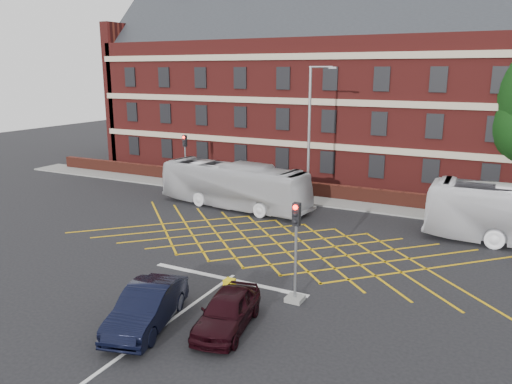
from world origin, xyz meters
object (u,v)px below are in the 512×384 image
at_px(bus_left, 234,185).
at_px(street_lamp, 309,162).
at_px(traffic_light_far, 186,165).
at_px(utility_cabinet, 230,288).
at_px(direction_signs, 179,170).
at_px(car_maroon, 227,311).
at_px(traffic_light_near, 295,262).
at_px(car_navy, 147,307).

distance_m(bus_left, street_lamp, 5.54).
distance_m(traffic_light_far, street_lamp, 12.06).
xyz_separation_m(traffic_light_far, utility_cabinet, (13.77, -16.55, -1.36)).
xyz_separation_m(bus_left, direction_signs, (-7.26, 3.53, -0.20)).
height_order(car_maroon, traffic_light_near, traffic_light_near).
height_order(car_maroon, traffic_light_far, traffic_light_far).
bearing_deg(direction_signs, traffic_light_far, 39.24).
height_order(car_navy, street_lamp, street_lamp).
relative_size(direction_signs, utility_cabinet, 2.74).
relative_size(traffic_light_far, street_lamp, 0.44).
bearing_deg(car_maroon, direction_signs, 119.66).
distance_m(street_lamp, utility_cabinet, 14.82).
height_order(traffic_light_far, utility_cabinet, traffic_light_far).
relative_size(street_lamp, direction_signs, 4.41).
distance_m(bus_left, traffic_light_far, 7.85).
distance_m(car_navy, traffic_light_near, 6.18).
distance_m(car_maroon, traffic_light_near, 3.68).
height_order(traffic_light_near, street_lamp, street_lamp).
bearing_deg(street_lamp, utility_cabinet, -81.98).
relative_size(bus_left, street_lamp, 1.17).
xyz_separation_m(bus_left, traffic_light_far, (-6.81, 3.90, 0.18)).
bearing_deg(car_navy, bus_left, 93.35).
relative_size(car_navy, car_maroon, 1.13).
distance_m(car_navy, car_maroon, 3.05).
bearing_deg(bus_left, utility_cabinet, -144.38).
distance_m(direction_signs, utility_cabinet, 21.57).
bearing_deg(traffic_light_near, car_navy, -133.00).
bearing_deg(car_maroon, utility_cabinet, 108.10).
bearing_deg(traffic_light_far, traffic_light_near, -43.64).
height_order(traffic_light_far, direction_signs, traffic_light_far).
bearing_deg(street_lamp, traffic_light_near, -70.91).
bearing_deg(street_lamp, traffic_light_far, 169.48).
bearing_deg(traffic_light_far, car_navy, -58.66).
bearing_deg(utility_cabinet, direction_signs, 131.34).
bearing_deg(car_navy, car_maroon, 8.40).
relative_size(car_navy, street_lamp, 0.49).
bearing_deg(traffic_light_near, bus_left, 129.27).
height_order(car_navy, utility_cabinet, car_navy).
relative_size(traffic_light_far, utility_cabinet, 5.33).
bearing_deg(street_lamp, bus_left, -160.85).
relative_size(bus_left, traffic_light_far, 2.65).
bearing_deg(bus_left, direction_signs, 70.87).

